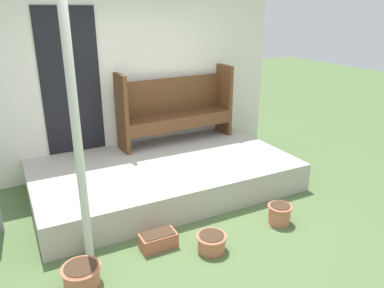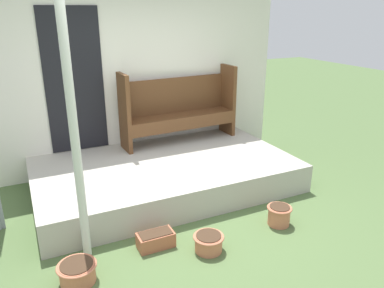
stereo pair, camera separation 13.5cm
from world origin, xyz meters
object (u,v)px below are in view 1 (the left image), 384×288
bench (175,106)px  flower_pot_right (280,213)px  flower_pot_middle (211,242)px  support_post (78,143)px  flower_pot_left (81,274)px  planter_box_rect (158,240)px

bench → flower_pot_right: (0.29, -2.20, -0.81)m
flower_pot_right → flower_pot_middle: bearing=-174.4°
flower_pot_right → bench: bearing=97.5°
support_post → flower_pot_left: 1.18m
flower_pot_left → flower_pot_middle: flower_pot_left is taller
flower_pot_middle → flower_pot_right: bearing=5.6°
flower_pot_right → support_post: bearing=169.9°
flower_pot_left → flower_pot_right: 2.26m
flower_pot_left → flower_pot_middle: 1.30m
support_post → bench: support_post is taller
support_post → flower_pot_right: bearing=-10.1°
flower_pot_left → planter_box_rect: size_ratio=0.95×
bench → flower_pot_right: bench is taller
support_post → flower_pot_left: size_ratio=6.72×
flower_pot_middle → flower_pot_right: (0.96, 0.09, 0.03)m
support_post → flower_pot_middle: 1.66m
flower_pot_left → support_post: bearing=67.5°
planter_box_rect → flower_pot_left: bearing=-166.4°
planter_box_rect → support_post: bearing=165.4°
support_post → flower_pot_middle: bearing=-22.5°
flower_pot_left → planter_box_rect: flower_pot_left is taller
support_post → flower_pot_left: (-0.16, -0.37, -1.11)m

